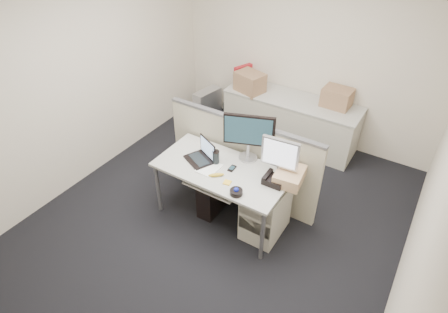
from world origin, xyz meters
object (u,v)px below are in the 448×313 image
Objects in this scene: desk at (222,173)px; laptop at (199,152)px; desk_phone at (274,181)px; monitor_main at (249,138)px.

laptop is (-0.30, -0.02, 0.19)m from desk.
monitor_main is at bearing 150.72° from desk_phone.
desk is at bearing -135.85° from monitor_main.
desk is 4.65× the size of laptop.
monitor_main reaches higher than laptop.
laptop is at bearing -163.66° from monitor_main.
desk_phone is at bearing 7.59° from desk.
monitor_main is at bearing 62.70° from laptop.
desk is 6.82× the size of desk_phone.
desk is 0.50m from monitor_main.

